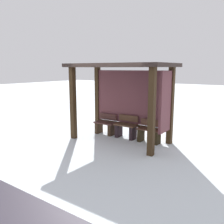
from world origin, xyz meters
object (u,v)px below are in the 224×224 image
bus_shelter (126,84)px  bench_center_inside (126,128)px  bench_left_inside (105,126)px  bench_right_inside (149,133)px

bus_shelter → bench_center_inside: (-0.11, 0.18, -1.51)m
bench_center_inside → bus_shelter: bearing=-59.0°
bus_shelter → bench_left_inside: bus_shelter is taller
bus_shelter → bench_right_inside: bus_shelter is taller
bus_shelter → bench_center_inside: 1.52m
bench_center_inside → bench_right_inside: bench_center_inside is taller
bench_left_inside → bus_shelter: bearing=-10.2°
bench_left_inside → bench_center_inside: (0.88, -0.00, 0.03)m
bench_right_inside → bench_left_inside: bearing=-180.0°
bus_shelter → bench_left_inside: 1.83m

